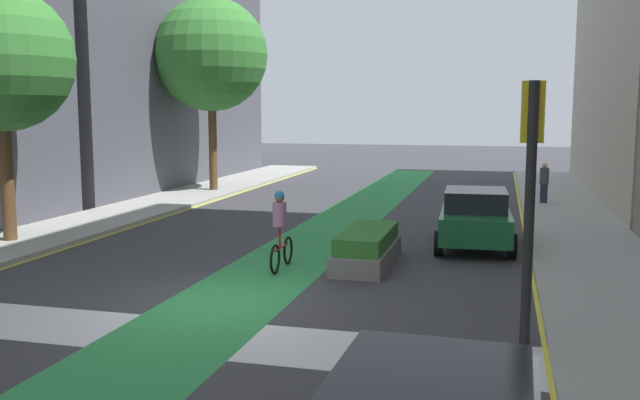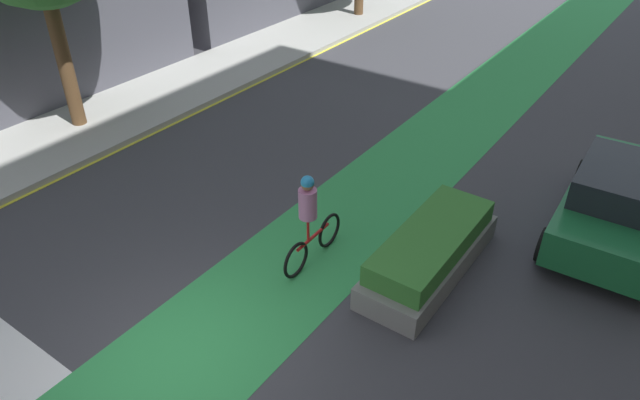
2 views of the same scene
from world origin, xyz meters
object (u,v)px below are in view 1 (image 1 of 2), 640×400
cyclist_in_lane (280,229)px  street_tree_far (211,55)px  pedestrian_sidewalk_right_a (544,182)px  street_tree_near (0,60)px  car_green_right_far (475,217)px  traffic_signal_near_right (531,161)px  median_planter (367,248)px

cyclist_in_lane → street_tree_far: street_tree_far is taller
pedestrian_sidewalk_right_a → street_tree_near: (-14.58, -11.69, 4.07)m
car_green_right_far → street_tree_far: bearing=140.9°
cyclist_in_lane → street_tree_near: bearing=173.4°
traffic_signal_near_right → pedestrian_sidewalk_right_a: traffic_signal_near_right is taller
street_tree_far → median_planter: (9.31, -12.45, -5.64)m
traffic_signal_near_right → cyclist_in_lane: traffic_signal_near_right is taller
pedestrian_sidewalk_right_a → traffic_signal_near_right: bearing=-94.1°
street_tree_near → median_planter: bearing=0.6°
cyclist_in_lane → pedestrian_sidewalk_right_a: 14.20m
cyclist_in_lane → traffic_signal_near_right: bearing=-35.9°
traffic_signal_near_right → cyclist_in_lane: size_ratio=2.23×
street_tree_near → median_planter: street_tree_near is taller
traffic_signal_near_right → pedestrian_sidewalk_right_a: bearing=85.9°
cyclist_in_lane → median_planter: (1.84, 1.04, -0.57)m
car_green_right_far → cyclist_in_lane: size_ratio=2.30×
traffic_signal_near_right → cyclist_in_lane: bearing=144.1°
car_green_right_far → cyclist_in_lane: bearing=-137.0°
median_planter → pedestrian_sidewalk_right_a: bearing=68.1°
pedestrian_sidewalk_right_a → street_tree_far: bearing=176.4°
car_green_right_far → street_tree_near: size_ratio=0.63×
traffic_signal_near_right → pedestrian_sidewalk_right_a: size_ratio=2.68×
car_green_right_far → pedestrian_sidewalk_right_a: 8.95m
pedestrian_sidewalk_right_a → street_tree_near: 19.12m
car_green_right_far → pedestrian_sidewalk_right_a: size_ratio=2.76×
pedestrian_sidewalk_right_a → cyclist_in_lane: bearing=-117.3°
street_tree_near → median_planter: (9.91, 0.11, -4.60)m
street_tree_near → median_planter: 10.93m
street_tree_near → street_tree_far: street_tree_far is taller
traffic_signal_near_right → median_planter: size_ratio=1.25×
car_green_right_far → cyclist_in_lane: cyclist_in_lane is taller
traffic_signal_near_right → cyclist_in_lane: 6.85m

